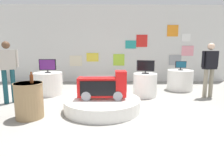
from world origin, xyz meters
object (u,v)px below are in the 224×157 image
object	(u,v)px
display_pedestal_right_rear	(180,80)
shopper_browsing_rear	(210,66)
main_display_pedestal	(102,104)
display_pedestal_center_rear	(49,83)
tv_on_center_rear	(47,65)
shopper_browsing_near_truck	(8,67)
tv_on_left_rear	(146,67)
tv_on_right_rear	(181,65)
display_pedestal_left_rear	(145,85)
bottle_on_side_table	(31,79)
novelty_firetruck_tv	(103,87)
side_table_round	(29,100)

from	to	relation	value
display_pedestal_right_rear	shopper_browsing_rear	distance (m)	1.30
main_display_pedestal	display_pedestal_center_rear	world-z (taller)	display_pedestal_center_rear
display_pedestal_right_rear	shopper_browsing_rear	bearing A→B (deg)	-65.85
tv_on_center_rear	shopper_browsing_near_truck	world-z (taller)	shopper_browsing_near_truck
tv_on_left_rear	tv_on_right_rear	distance (m)	1.68
main_display_pedestal	display_pedestal_left_rear	distance (m)	1.87
display_pedestal_right_rear	bottle_on_side_table	world-z (taller)	bottle_on_side_table
display_pedestal_right_rear	novelty_firetruck_tv	bearing A→B (deg)	-140.33
tv_on_right_rear	shopper_browsing_near_truck	bearing A→B (deg)	-163.30
display_pedestal_left_rear	tv_on_left_rear	xyz separation A→B (m)	(0.00, -0.00, 0.57)
tv_on_right_rear	bottle_on_side_table	world-z (taller)	tv_on_right_rear
display_pedestal_right_rear	tv_on_right_rear	world-z (taller)	tv_on_right_rear
novelty_firetruck_tv	display_pedestal_left_rear	xyz separation A→B (m)	(1.26, 1.34, -0.21)
novelty_firetruck_tv	side_table_round	bearing A→B (deg)	-162.73
main_display_pedestal	side_table_round	xyz separation A→B (m)	(-1.55, -0.50, 0.25)
novelty_firetruck_tv	tv_on_right_rear	bearing A→B (deg)	39.61
tv_on_left_rear	tv_on_right_rear	bearing A→B (deg)	31.85
tv_on_center_rear	bottle_on_side_table	xyz separation A→B (m)	(0.35, -2.12, -0.09)
novelty_firetruck_tv	tv_on_right_rear	size ratio (longest dim) A/B	3.11
main_display_pedestal	display_pedestal_left_rear	xyz separation A→B (m)	(1.29, 1.34, 0.22)
main_display_pedestal	display_pedestal_right_rear	distance (m)	3.51
novelty_firetruck_tv	tv_on_right_rear	distance (m)	3.50
tv_on_right_rear	shopper_browsing_near_truck	distance (m)	5.50
tv_on_center_rear	shopper_browsing_near_truck	bearing A→B (deg)	-127.74
tv_on_left_rear	shopper_browsing_near_truck	xyz separation A→B (m)	(-3.85, -0.70, 0.06)
tv_on_right_rear	bottle_on_side_table	xyz separation A→B (m)	(-4.17, -2.73, -0.02)
main_display_pedestal	tv_on_left_rear	xyz separation A→B (m)	(1.29, 1.33, 0.79)
main_display_pedestal	display_pedestal_center_rear	size ratio (longest dim) A/B	2.05
main_display_pedestal	novelty_firetruck_tv	size ratio (longest dim) A/B	1.60
novelty_firetruck_tv	bottle_on_side_table	distance (m)	1.60
novelty_firetruck_tv	bottle_on_side_table	size ratio (longest dim) A/B	4.81
tv_on_right_rear	tv_on_left_rear	bearing A→B (deg)	-148.15
novelty_firetruck_tv	shopper_browsing_near_truck	bearing A→B (deg)	165.99
tv_on_left_rear	shopper_browsing_near_truck	world-z (taller)	shopper_browsing_near_truck
display_pedestal_center_rear	display_pedestal_right_rear	world-z (taller)	same
novelty_firetruck_tv	display_pedestal_center_rear	size ratio (longest dim) A/B	1.29
shopper_browsing_near_truck	shopper_browsing_rear	size ratio (longest dim) A/B	1.02
tv_on_right_rear	display_pedestal_left_rear	bearing A→B (deg)	-148.29
tv_on_left_rear	tv_on_center_rear	size ratio (longest dim) A/B	0.97
display_pedestal_right_rear	side_table_round	xyz separation A→B (m)	(-4.26, -2.72, 0.03)
display_pedestal_left_rear	display_pedestal_center_rear	bearing A→B (deg)	174.99
side_table_round	bottle_on_side_table	xyz separation A→B (m)	(0.09, -0.02, 0.47)
display_pedestal_left_rear	tv_on_center_rear	size ratio (longest dim) A/B	1.35
novelty_firetruck_tv	display_pedestal_right_rear	size ratio (longest dim) A/B	1.30
main_display_pedestal	display_pedestal_right_rear	size ratio (longest dim) A/B	2.07
main_display_pedestal	display_pedestal_center_rear	distance (m)	2.43
main_display_pedestal	shopper_browsing_rear	distance (m)	3.49
tv_on_left_rear	shopper_browsing_rear	bearing A→B (deg)	-5.02
main_display_pedestal	tv_on_right_rear	size ratio (longest dim) A/B	4.96
display_pedestal_center_rear	shopper_browsing_rear	distance (m)	5.05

